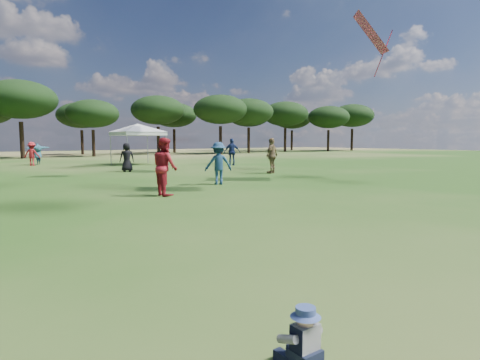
% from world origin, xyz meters
% --- Properties ---
extents(tree_line, '(108.78, 17.63, 7.77)m').
position_xyz_m(tree_line, '(2.39, 47.41, 5.42)').
color(tree_line, black).
rests_on(tree_line, ground).
extents(tent_right, '(6.35, 6.35, 3.27)m').
position_xyz_m(tent_right, '(8.55, 27.96, 2.85)').
color(tent_right, gray).
rests_on(tent_right, ground).
extents(toddler, '(0.33, 0.38, 0.51)m').
position_xyz_m(toddler, '(-0.63, 2.04, 0.23)').
color(toddler, black).
rests_on(toddler, ground).
extents(festival_crowd, '(28.98, 21.74, 1.91)m').
position_xyz_m(festival_crowd, '(-0.30, 21.81, 0.86)').
color(festival_crowd, '#A17C57').
rests_on(festival_crowd, ground).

